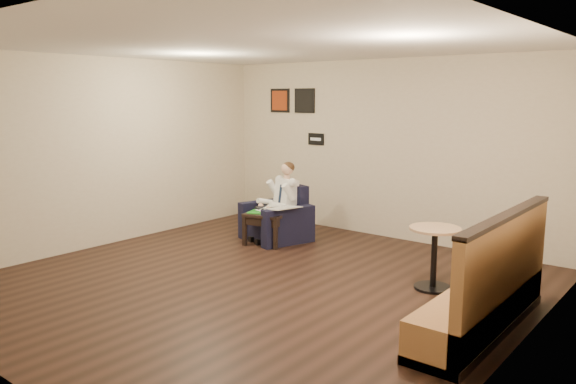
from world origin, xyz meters
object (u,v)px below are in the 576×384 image
Objects in this scene: armchair at (276,213)px; green_folder at (266,212)px; side_table at (268,228)px; cafe_table at (434,258)px; coffee_mug at (284,209)px; seated_man at (270,204)px; smartphone at (277,210)px; banquette at (482,272)px.

armchair is 0.28m from green_folder.
side_table is 0.81× the size of cafe_table.
coffee_mug is 2.73m from cafe_table.
coffee_mug is (0.19, 0.19, 0.04)m from green_folder.
seated_man reaches higher than smartphone.
banquette is (3.67, -1.36, 0.09)m from smartphone.
banquette is 3.07× the size of cafe_table.
coffee_mug reaches higher than smartphone.
armchair is at bearing 160.51° from coffee_mug.
cafe_table is at bearing -6.46° from green_folder.
green_folder is at bearing -103.96° from smartphone.
green_folder is at bearing -66.51° from armchair.
side_table is 1.22× the size of green_folder.
armchair reaches higher than cafe_table.
banquette reaches higher than armchair.
armchair is 2.96m from cafe_table.
seated_man is 0.26m from coffee_mug.
coffee_mug is 0.05× the size of banquette.
seated_man is 0.38m from side_table.
banquette is at bearing -22.10° from smartphone.
cafe_table is at bearing 8.41° from seated_man.
armchair reaches higher than green_folder.
armchair is 0.75× the size of seated_man.
banquette reaches higher than smartphone.
smartphone is 0.21× the size of cafe_table.
green_folder is at bearing 173.54° from cafe_table.
banquette is at bearing -17.22° from green_folder.
green_folder is 3.89m from banquette.
armchair is at bearing 168.36° from cafe_table.
side_table is 0.38m from coffee_mug.
cafe_table is (2.93, -0.49, -0.21)m from seated_man.
armchair is 0.39× the size of banquette.
seated_man is at bearing 122.41° from side_table.
seated_man reaches higher than side_table.
side_table is at bearing 172.93° from cafe_table.
coffee_mug is at bearing 24.34° from seated_man.
seated_man is 1.58× the size of cafe_table.
seated_man is at bearing 170.49° from cafe_table.
banquette is (3.74, -1.42, 0.15)m from armchair.
armchair is at bearing 90.00° from seated_man.
side_table is 2.87m from cafe_table.
side_table is at bearing 45.46° from green_folder.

